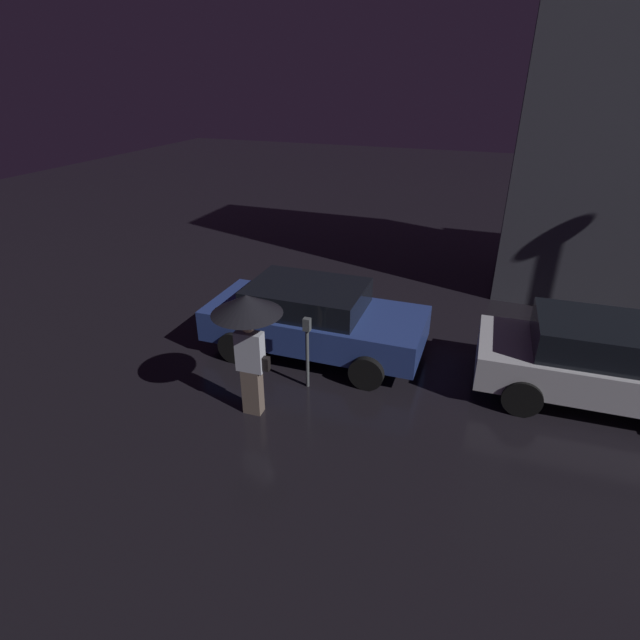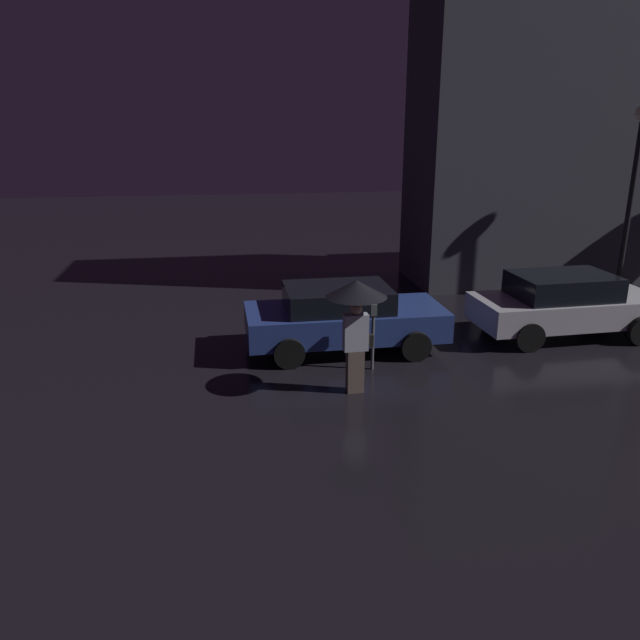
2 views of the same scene
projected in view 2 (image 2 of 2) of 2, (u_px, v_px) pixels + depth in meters
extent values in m
cube|color=#3D3D47|center=(531.00, 128.00, 17.73)|extent=(6.58, 3.00, 8.81)
cube|color=navy|center=(345.00, 322.00, 13.06)|extent=(4.14, 1.81, 0.59)
cube|color=black|center=(337.00, 298.00, 12.87)|extent=(2.16, 1.58, 0.46)
cylinder|color=black|center=(392.00, 319.00, 14.16)|extent=(0.61, 0.22, 0.61)
cylinder|color=black|center=(416.00, 346.00, 12.51)|extent=(0.61, 0.22, 0.61)
cylinder|color=black|center=(281.00, 325.00, 13.79)|extent=(0.61, 0.22, 0.61)
cylinder|color=black|center=(289.00, 353.00, 12.13)|extent=(0.61, 0.22, 0.61)
cube|color=#B7B7BF|center=(567.00, 309.00, 13.89)|extent=(4.19, 1.82, 0.59)
cube|color=black|center=(563.00, 286.00, 13.69)|extent=(2.20, 1.55, 0.51)
cylinder|color=black|center=(596.00, 308.00, 14.95)|extent=(0.63, 0.22, 0.63)
cylinder|color=black|center=(496.00, 313.00, 14.57)|extent=(0.63, 0.22, 0.63)
cylinder|color=black|center=(529.00, 337.00, 13.01)|extent=(0.63, 0.22, 0.63)
cube|color=#66564C|center=(355.00, 371.00, 11.05)|extent=(0.30, 0.21, 0.79)
cube|color=#B2B7C6|center=(356.00, 332.00, 10.83)|extent=(0.43, 0.21, 0.66)
sphere|color=tan|center=(356.00, 308.00, 10.69)|extent=(0.21, 0.21, 0.21)
cylinder|color=black|center=(356.00, 318.00, 10.75)|extent=(0.02, 0.02, 0.77)
cone|color=black|center=(356.00, 289.00, 10.58)|extent=(1.06, 1.06, 0.29)
cube|color=black|center=(369.00, 341.00, 10.91)|extent=(0.16, 0.11, 0.22)
cylinder|color=#4C5154|center=(373.00, 343.00, 11.99)|extent=(0.06, 0.06, 1.10)
cube|color=#4C5154|center=(374.00, 310.00, 11.79)|extent=(0.12, 0.10, 0.22)
cylinder|color=black|center=(628.00, 214.00, 16.13)|extent=(0.14, 0.14, 4.58)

